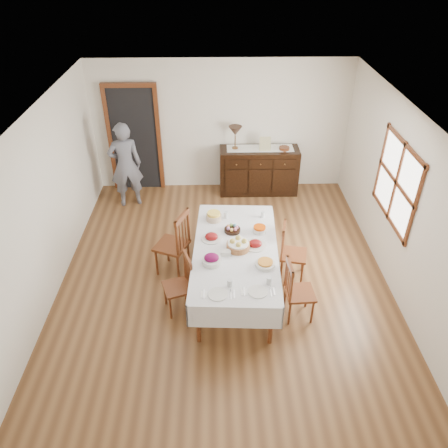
{
  "coord_description": "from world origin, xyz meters",
  "views": [
    {
      "loc": [
        -0.11,
        -5.15,
        4.5
      ],
      "look_at": [
        0.0,
        0.1,
        0.95
      ],
      "focal_mm": 35.0,
      "sensor_mm": 36.0,
      "label": 1
    }
  ],
  "objects_px": {
    "dining_table": "(235,254)",
    "person": "(125,162)",
    "chair_right_far": "(290,251)",
    "sideboard": "(259,171)",
    "table_lamp": "(235,132)",
    "chair_right_near": "(297,290)",
    "chair_left_far": "(175,243)",
    "chair_left_near": "(180,284)"
  },
  "relations": [
    {
      "from": "chair_left_far",
      "to": "chair_right_far",
      "type": "xyz_separation_m",
      "value": [
        1.75,
        -0.14,
        -0.08
      ]
    },
    {
      "from": "dining_table",
      "to": "person",
      "type": "distance_m",
      "value": 3.24
    },
    {
      "from": "chair_left_far",
      "to": "chair_right_far",
      "type": "bearing_deg",
      "value": 107.78
    },
    {
      "from": "chair_right_far",
      "to": "table_lamp",
      "type": "height_order",
      "value": "table_lamp"
    },
    {
      "from": "chair_right_far",
      "to": "person",
      "type": "height_order",
      "value": "person"
    },
    {
      "from": "dining_table",
      "to": "chair_left_far",
      "type": "relative_size",
      "value": 2.16
    },
    {
      "from": "dining_table",
      "to": "chair_left_near",
      "type": "height_order",
      "value": "chair_left_near"
    },
    {
      "from": "chair_right_far",
      "to": "table_lamp",
      "type": "xyz_separation_m",
      "value": [
        -0.73,
        2.71,
        0.82
      ]
    },
    {
      "from": "dining_table",
      "to": "chair_left_near",
      "type": "relative_size",
      "value": 2.65
    },
    {
      "from": "chair_right_near",
      "to": "dining_table",
      "type": "bearing_deg",
      "value": 53.41
    },
    {
      "from": "dining_table",
      "to": "chair_right_far",
      "type": "relative_size",
      "value": 2.54
    },
    {
      "from": "chair_left_far",
      "to": "person",
      "type": "distance_m",
      "value": 2.37
    },
    {
      "from": "dining_table",
      "to": "table_lamp",
      "type": "xyz_separation_m",
      "value": [
        0.12,
        3.04,
        0.59
      ]
    },
    {
      "from": "chair_left_far",
      "to": "table_lamp",
      "type": "xyz_separation_m",
      "value": [
        1.02,
        2.56,
        0.74
      ]
    },
    {
      "from": "person",
      "to": "table_lamp",
      "type": "relative_size",
      "value": 3.87
    },
    {
      "from": "dining_table",
      "to": "sideboard",
      "type": "bearing_deg",
      "value": 81.55
    },
    {
      "from": "person",
      "to": "table_lamp",
      "type": "height_order",
      "value": "person"
    },
    {
      "from": "person",
      "to": "sideboard",
      "type": "bearing_deg",
      "value": 174.14
    },
    {
      "from": "chair_left_far",
      "to": "sideboard",
      "type": "height_order",
      "value": "chair_left_far"
    },
    {
      "from": "chair_left_near",
      "to": "chair_right_far",
      "type": "distance_m",
      "value": 1.75
    },
    {
      "from": "chair_left_far",
      "to": "table_lamp",
      "type": "relative_size",
      "value": 2.38
    },
    {
      "from": "chair_left_far",
      "to": "chair_right_near",
      "type": "distance_m",
      "value": 1.98
    },
    {
      "from": "chair_right_near",
      "to": "chair_left_near",
      "type": "bearing_deg",
      "value": 79.65
    },
    {
      "from": "chair_left_far",
      "to": "chair_right_near",
      "type": "bearing_deg",
      "value": 82.15
    },
    {
      "from": "chair_right_near",
      "to": "chair_right_far",
      "type": "xyz_separation_m",
      "value": [
        0.04,
        0.86,
        -0.0
      ]
    },
    {
      "from": "chair_right_far",
      "to": "table_lamp",
      "type": "distance_m",
      "value": 2.92
    },
    {
      "from": "chair_left_far",
      "to": "dining_table",
      "type": "bearing_deg",
      "value": 84.64
    },
    {
      "from": "chair_left_near",
      "to": "person",
      "type": "distance_m",
      "value": 3.17
    },
    {
      "from": "chair_right_far",
      "to": "sideboard",
      "type": "distance_m",
      "value": 2.68
    },
    {
      "from": "chair_left_near",
      "to": "chair_right_near",
      "type": "distance_m",
      "value": 1.59
    },
    {
      "from": "chair_left_near",
      "to": "chair_left_far",
      "type": "xyz_separation_m",
      "value": [
        -0.13,
        0.81,
        0.1
      ]
    },
    {
      "from": "person",
      "to": "table_lamp",
      "type": "distance_m",
      "value": 2.17
    },
    {
      "from": "chair_left_near",
      "to": "chair_right_far",
      "type": "height_order",
      "value": "chair_right_far"
    },
    {
      "from": "table_lamp",
      "to": "chair_left_far",
      "type": "bearing_deg",
      "value": -111.73
    },
    {
      "from": "sideboard",
      "to": "table_lamp",
      "type": "xyz_separation_m",
      "value": [
        -0.48,
        0.04,
        0.82
      ]
    },
    {
      "from": "chair_left_near",
      "to": "sideboard",
      "type": "xyz_separation_m",
      "value": [
        1.37,
        3.34,
        0.02
      ]
    },
    {
      "from": "chair_right_far",
      "to": "chair_right_near",
      "type": "bearing_deg",
      "value": -170.88
    },
    {
      "from": "chair_right_far",
      "to": "person",
      "type": "distance_m",
      "value": 3.61
    },
    {
      "from": "chair_right_near",
      "to": "sideboard",
      "type": "xyz_separation_m",
      "value": [
        -0.2,
        3.53,
        -0.0
      ]
    },
    {
      "from": "chair_left_far",
      "to": "chair_right_far",
      "type": "distance_m",
      "value": 1.76
    },
    {
      "from": "chair_right_far",
      "to": "dining_table",
      "type": "bearing_deg",
      "value": 123.36
    },
    {
      "from": "chair_right_near",
      "to": "person",
      "type": "relative_size",
      "value": 0.52
    }
  ]
}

